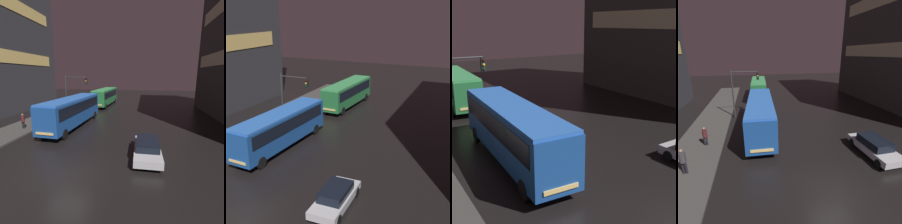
% 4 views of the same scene
% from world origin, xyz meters
% --- Properties ---
extents(ground_plane, '(120.00, 120.00, 0.00)m').
position_xyz_m(ground_plane, '(0.00, 0.00, 0.00)').
color(ground_plane, black).
extents(sidewalk_left, '(4.00, 48.00, 0.15)m').
position_xyz_m(sidewalk_left, '(-9.00, 10.00, 0.07)').
color(sidewalk_left, '#3D3A38').
rests_on(sidewalk_left, ground).
extents(bus_near, '(2.95, 11.22, 3.34)m').
position_xyz_m(bus_near, '(-3.57, 9.47, 2.06)').
color(bus_near, '#194793').
rests_on(bus_near, ground).
extents(bus_far, '(2.84, 10.22, 3.24)m').
position_xyz_m(bus_far, '(-3.05, 23.90, 1.99)').
color(bus_far, '#236B38').
rests_on(bus_far, ground).
extents(car_taxi, '(1.96, 4.63, 1.37)m').
position_xyz_m(car_taxi, '(4.77, 3.11, 0.72)').
color(car_taxi, '#B7B7BC').
rests_on(car_taxi, ground).
extents(pedestrian_near, '(0.49, 0.49, 1.64)m').
position_xyz_m(pedestrian_near, '(-8.39, 7.21, 1.12)').
color(pedestrian_near, black).
rests_on(pedestrian_near, sidewalk_left).
extents(traffic_light_main, '(3.25, 0.35, 5.84)m').
position_xyz_m(traffic_light_main, '(-5.38, 14.15, 3.97)').
color(traffic_light_main, '#2D2D2D').
rests_on(traffic_light_main, ground).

